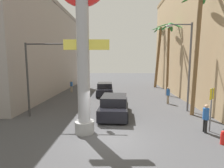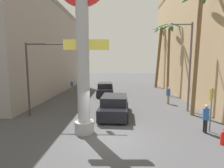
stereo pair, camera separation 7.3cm
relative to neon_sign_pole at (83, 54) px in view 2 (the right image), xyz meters
The scene contains 16 objects.
ground_plane 10.50m from the neon_sign_pole, 80.86° to the left, with size 91.54×91.54×0.00m, color #424244.
building_left 15.72m from the neon_sign_pole, 126.82° to the left, with size 7.26×20.97×11.77m.
building_right 17.82m from the neon_sign_pole, 45.38° to the left, with size 6.92×22.30×14.17m.
neon_sign_pole is the anchor object (origin of this frame).
street_lamp 8.95m from the neon_sign_pole, 33.05° to the left, with size 2.18×0.28×7.25m.
crossing_sign 7.95m from the neon_sign_pole, ahead, with size 0.47×0.47×2.62m.
traffic_light_mast 4.32m from the neon_sign_pole, 136.67° to the left, with size 5.32×0.32×5.51m.
car_lead 5.41m from the neon_sign_pole, 64.41° to the left, with size 2.32×4.78×1.56m.
car_far 12.29m from the neon_sign_pole, 88.66° to the left, with size 2.23×4.30×1.56m.
palm_tree_mid_right 14.25m from the neon_sign_pole, 55.81° to the left, with size 3.38×3.18×8.74m.
palm_tree_near_right 8.69m from the neon_sign_pole, 24.75° to the left, with size 3.05×3.05×9.26m.
palm_tree_far_right 20.46m from the neon_sign_pole, 66.09° to the left, with size 2.65×2.52×9.65m.
pedestrian_far_left 14.92m from the neon_sign_pole, 108.03° to the left, with size 0.44×0.44×1.64m.
pedestrian_by_sign 7.92m from the neon_sign_pole, ahead, with size 0.34×0.34×1.68m.
pedestrian_mid_right 10.71m from the neon_sign_pole, 47.11° to the left, with size 0.48×0.48×1.69m.
fire_hydrant 8.44m from the neon_sign_pole, ahead, with size 0.22×0.22×0.72m.
Camera 2 is at (0.53, -9.08, 4.12)m, focal length 28.00 mm.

